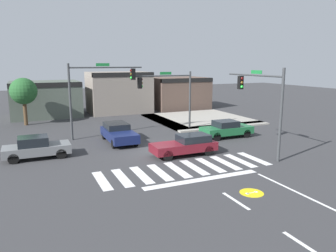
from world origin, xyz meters
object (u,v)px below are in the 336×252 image
Objects in this scene: car_maroon at (186,145)px; roadside_tree at (23,92)px; traffic_signal_northeast at (168,90)px; car_navy at (118,133)px; car_gray at (36,147)px; traffic_signal_southeast at (261,95)px; traffic_signal_northwest at (98,86)px; car_green at (226,129)px.

car_maroon is 0.94× the size of roadside_tree.
car_navy is (-5.29, -2.28, -3.04)m from traffic_signal_northeast.
car_gray is at bearing 21.25° from traffic_signal_northeast.
car_maroon is at bearing 74.81° from traffic_signal_northeast.
traffic_signal_southeast is 22.86m from roadside_tree.
roadside_tree is at bearing -58.39° from car_maroon.
traffic_signal_northwest is 1.42× the size of car_green.
car_gray is at bearing -87.65° from roadside_tree.
traffic_signal_northwest is 1.38× the size of car_maroon.
traffic_signal_northeast is 1.17× the size of roadside_tree.
car_green is 0.92× the size of roadside_tree.
roadside_tree is at bearing 140.42° from car_green.
car_gray is (-13.95, 5.01, -3.30)m from traffic_signal_southeast.
car_gray is 6.45m from car_navy.
traffic_signal_northwest reaches higher than car_navy.
car_green is at bearing -23.83° from traffic_signal_northwest.
traffic_signal_northwest is 1.32× the size of car_navy.
traffic_signal_northeast is at bearing 127.65° from car_green.
car_green is 8.91m from car_navy.
roadside_tree is (-14.47, 17.68, -0.66)m from traffic_signal_southeast.
traffic_signal_northwest reaches higher than traffic_signal_northeast.
car_gray is (-11.38, -4.42, -3.06)m from traffic_signal_northeast.
car_gray is 0.90× the size of car_navy.
roadside_tree is (-15.27, 12.63, 2.64)m from car_green.
traffic_signal_southeast is at bearing -50.71° from roadside_tree.
car_gray reaches higher than car_maroon.
car_green is at bearing -9.03° from traffic_signal_southeast.
car_maroon is at bearing -19.35° from car_gray.
roadside_tree is (-9.81, 15.94, 2.66)m from car_maroon.
car_navy is (-8.66, 2.09, 0.02)m from car_green.
roadside_tree is at bearing 39.29° from traffic_signal_southeast.
roadside_tree is (-11.90, 8.25, -0.42)m from traffic_signal_northeast.
traffic_signal_southeast reaches higher than traffic_signal_northeast.
car_maroon is 18.91m from roadside_tree.
traffic_signal_northwest is 1.30× the size of roadside_tree.
roadside_tree is at bearing -34.75° from traffic_signal_northeast.
car_green is (14.75, 0.05, -0.00)m from car_gray.
car_gray is 0.88× the size of roadside_tree.
car_navy is 1.05× the size of car_maroon.
car_gray is 14.75m from car_green.
traffic_signal_southeast is 9.78m from traffic_signal_northeast.
car_navy is (6.09, 2.14, 0.02)m from car_gray.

